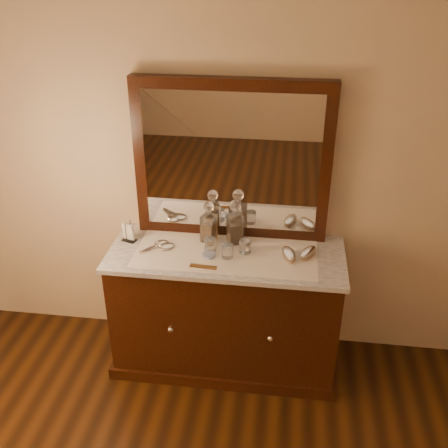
{
  "coord_description": "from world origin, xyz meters",
  "views": [
    {
      "loc": [
        0.35,
        -0.73,
        2.5
      ],
      "look_at": [
        0.0,
        1.85,
        1.1
      ],
      "focal_mm": 41.64,
      "sensor_mm": 36.0,
      "label": 1
    }
  ],
  "objects": [
    {
      "name": "dresser_cabinet",
      "position": [
        0.0,
        1.96,
        0.41
      ],
      "size": [
        1.4,
        0.55,
        0.82
      ],
      "primitive_type": "cube",
      "color": "black",
      "rests_on": "floor"
    },
    {
      "name": "dresser_plinth",
      "position": [
        0.0,
        1.96,
        0.04
      ],
      "size": [
        1.46,
        0.59,
        0.08
      ],
      "primitive_type": "cube",
      "color": "black",
      "rests_on": "floor"
    },
    {
      "name": "mirror_frame",
      "position": [
        0.0,
        2.2,
        1.35
      ],
      "size": [
        1.2,
        0.08,
        1.0
      ],
      "primitive_type": "cube",
      "color": "black",
      "rests_on": "marble_top"
    },
    {
      "name": "comb",
      "position": [
        -0.11,
        1.77,
        0.86
      ],
      "size": [
        0.16,
        0.04,
        0.01
      ],
      "primitive_type": "cube",
      "rotation": [
        0.0,
        0.0,
        -0.08
      ],
      "color": "brown",
      "rests_on": "lace_runner"
    },
    {
      "name": "pin_dish",
      "position": [
        -0.1,
        1.89,
        0.86
      ],
      "size": [
        0.1,
        0.1,
        0.01
      ],
      "primitive_type": "cylinder",
      "rotation": [
        0.0,
        0.0,
        0.31
      ],
      "color": "silver",
      "rests_on": "lace_runner"
    },
    {
      "name": "brush_far",
      "position": [
        0.49,
        1.97,
        0.88
      ],
      "size": [
        0.13,
        0.17,
        0.04
      ],
      "color": "#A27F63",
      "rests_on": "lace_runner"
    },
    {
      "name": "brush_near",
      "position": [
        0.38,
        1.94,
        0.88
      ],
      "size": [
        0.11,
        0.18,
        0.04
      ],
      "color": "#A27F63",
      "rests_on": "lace_runner"
    },
    {
      "name": "mirror_glass",
      "position": [
        0.0,
        2.17,
        1.35
      ],
      "size": [
        1.06,
        0.01,
        0.86
      ],
      "primitive_type": "cube",
      "color": "white",
      "rests_on": "marble_top"
    },
    {
      "name": "knob_right",
      "position": [
        0.3,
        1.67,
        0.45
      ],
      "size": [
        0.04,
        0.04,
        0.04
      ],
      "primitive_type": "sphere",
      "color": "silver",
      "rests_on": "dresser_cabinet"
    },
    {
      "name": "decanter_left",
      "position": [
        -0.13,
        2.08,
        0.96
      ],
      "size": [
        0.11,
        0.11,
        0.28
      ],
      "color": "#935915",
      "rests_on": "lace_runner"
    },
    {
      "name": "decanter_right",
      "position": [
        0.04,
        2.08,
        0.97
      ],
      "size": [
        0.12,
        0.12,
        0.29
      ],
      "color": "#935915",
      "rests_on": "lace_runner"
    },
    {
      "name": "tumblers",
      "position": [
        0.01,
        1.94,
        0.89
      ],
      "size": [
        0.29,
        0.14,
        0.08
      ],
      "color": "white",
      "rests_on": "lace_runner"
    },
    {
      "name": "lace_runner",
      "position": [
        0.0,
        1.94,
        0.85
      ],
      "size": [
        1.1,
        0.45,
        0.0
      ],
      "primitive_type": "cube",
      "color": "white",
      "rests_on": "marble_top"
    },
    {
      "name": "hand_mirror_inner",
      "position": [
        -0.39,
        1.94,
        0.86
      ],
      "size": [
        0.21,
        0.17,
        0.02
      ],
      "color": "silver",
      "rests_on": "lace_runner"
    },
    {
      "name": "knob_left",
      "position": [
        -0.3,
        1.67,
        0.45
      ],
      "size": [
        0.04,
        0.04,
        0.04
      ],
      "primitive_type": "sphere",
      "color": "silver",
      "rests_on": "dresser_cabinet"
    },
    {
      "name": "marble_top",
      "position": [
        0.0,
        1.96,
        0.83
      ],
      "size": [
        1.44,
        0.59,
        0.03
      ],
      "primitive_type": "cube",
      "color": "white",
      "rests_on": "dresser_cabinet"
    },
    {
      "name": "hand_mirror_outer",
      "position": [
        -0.43,
        1.98,
        0.86
      ],
      "size": [
        0.15,
        0.18,
        0.02
      ],
      "color": "silver",
      "rests_on": "lace_runner"
    },
    {
      "name": "napkin_rack",
      "position": [
        -0.63,
        2.02,
        0.9
      ],
      "size": [
        0.1,
        0.08,
        0.14
      ],
      "color": "black",
      "rests_on": "marble_top"
    }
  ]
}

